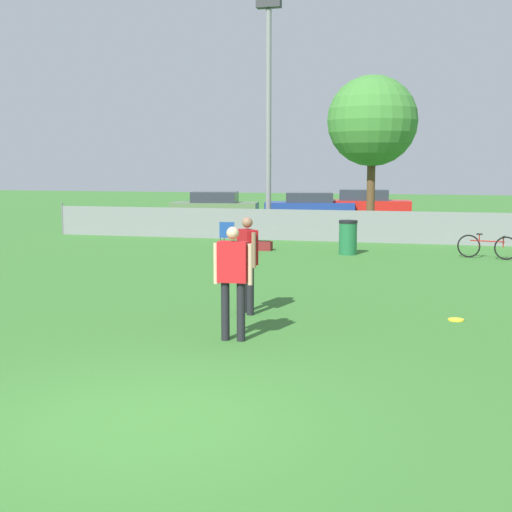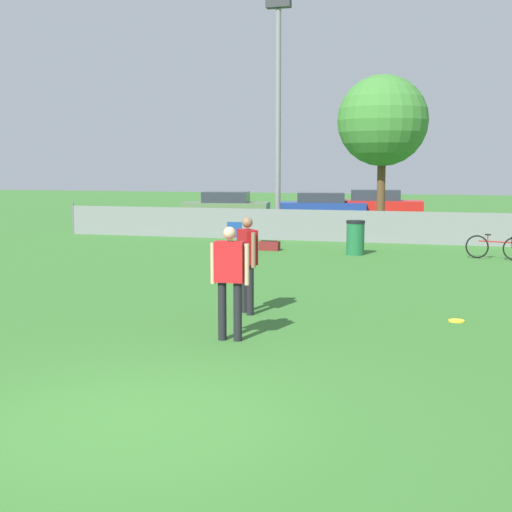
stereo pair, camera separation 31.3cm
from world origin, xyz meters
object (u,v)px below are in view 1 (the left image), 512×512
player_thrower_red (233,274)px  parked_car_blue (309,206)px  light_pole (269,99)px  trash_bin (348,237)px  frisbee_disc (456,320)px  gear_bag_sideline (262,246)px  bicycle_sideline (487,247)px  player_defender_red (247,258)px  folding_chair_sideline (228,234)px  parked_car_red (364,204)px  tree_near_pole (372,121)px  parked_car_olive (215,207)px

player_thrower_red → parked_car_blue: bearing=95.5°
light_pole → trash_bin: light_pole is taller
frisbee_disc → gear_bag_sideline: (-5.72, 9.04, 0.13)m
bicycle_sideline → parked_car_blue: 15.74m
player_defender_red → folding_chair_sideline: size_ratio=1.96×
light_pole → folding_chair_sideline: (-0.18, -4.66, -4.57)m
player_thrower_red → player_defender_red: (-0.31, 1.96, 0.00)m
bicycle_sideline → parked_car_red: size_ratio=0.35×
bicycle_sideline → gear_bag_sideline: bearing=-167.2°
tree_near_pole → player_defender_red: tree_near_pole is taller
light_pole → trash_bin: size_ratio=8.40×
light_pole → trash_bin: (3.63, -4.90, -4.55)m
trash_bin → player_defender_red: bearing=-94.2°
player_thrower_red → folding_chair_sideline: player_thrower_red is taller
player_defender_red → trash_bin: 9.04m
light_pole → gear_bag_sideline: light_pole is taller
light_pole → parked_car_red: size_ratio=1.81×
tree_near_pole → folding_chair_sideline: size_ratio=6.85×
frisbee_disc → parked_car_blue: size_ratio=0.06×
player_defender_red → frisbee_disc: 3.79m
tree_near_pole → parked_car_blue: bearing=118.2°
trash_bin → parked_car_blue: 14.26m
light_pole → bicycle_sideline: 10.19m
player_thrower_red → light_pole: bearing=99.5°
parked_car_olive → parked_car_blue: parked_car_olive is taller
player_thrower_red → parked_car_blue: player_thrower_red is taller
tree_near_pole → trash_bin: bearing=-89.9°
tree_near_pole → player_thrower_red: size_ratio=3.49×
player_defender_red → parked_car_red: 23.54m
bicycle_sideline → trash_bin: trash_bin is taller
player_defender_red → bicycle_sideline: size_ratio=1.05×
light_pole → gear_bag_sideline: size_ratio=13.81×
parked_car_olive → parked_car_red: (6.68, 3.41, 0.02)m
tree_near_pole → bicycle_sideline: bearing=-59.9°
tree_near_pole → frisbee_disc: 16.43m
player_thrower_red → player_defender_red: 1.99m
folding_chair_sideline → parked_car_red: bearing=-102.5°
frisbee_disc → folding_chair_sideline: 11.20m
player_defender_red → folding_chair_sideline: (-3.15, 9.25, -0.53)m
player_thrower_red → parked_car_red: (-0.72, 25.50, -0.31)m
player_thrower_red → frisbee_disc: (3.32, 2.32, -1.01)m
frisbee_disc → bicycle_sideline: (1.00, 8.69, 0.33)m
player_thrower_red → player_defender_red: size_ratio=1.00×
light_pole → parked_car_red: light_pole is taller
parked_car_red → bicycle_sideline: bearing=-77.6°
light_pole → parked_car_olive: light_pole is taller
tree_near_pole → bicycle_sideline: size_ratio=3.68×
tree_near_pole → player_thrower_red: bearing=-91.1°
bicycle_sideline → player_defender_red: bearing=-101.3°
parked_car_red → folding_chair_sideline: bearing=-107.6°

